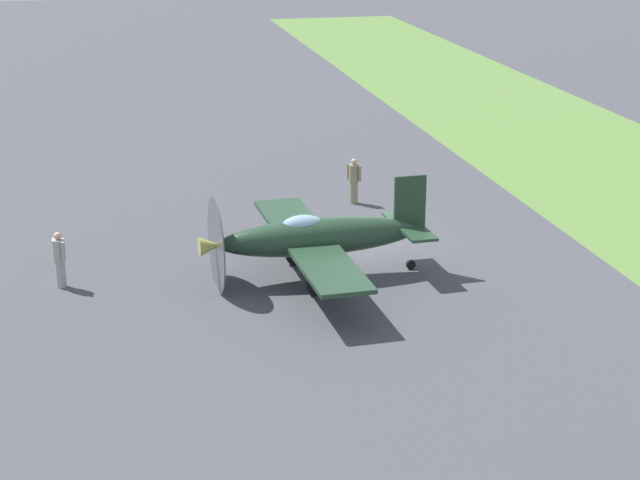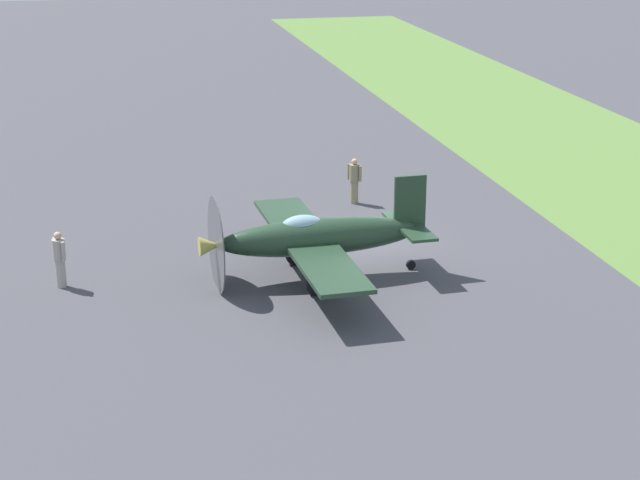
# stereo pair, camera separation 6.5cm
# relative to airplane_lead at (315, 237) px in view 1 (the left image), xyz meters

# --- Properties ---
(ground_plane) EXTENTS (160.00, 160.00, 0.00)m
(ground_plane) POSITION_rel_airplane_lead_xyz_m (2.43, -2.09, -1.33)
(ground_plane) COLOR #424247
(airplane_lead) EXTENTS (8.88, 7.03, 3.17)m
(airplane_lead) POSITION_rel_airplane_lead_xyz_m (0.00, 0.00, 0.00)
(airplane_lead) COLOR #233D28
(airplane_lead) RESTS_ON ground
(ground_crew_chief) EXTENTS (0.56, 0.38, 1.73)m
(ground_crew_chief) POSITION_rel_airplane_lead_xyz_m (0.91, 7.57, -0.41)
(ground_crew_chief) COLOR #9E998E
(ground_crew_chief) RESTS_ON ground
(ground_crew_mechanic) EXTENTS (0.50, 0.46, 1.73)m
(ground_crew_mechanic) POSITION_rel_airplane_lead_xyz_m (7.37, -3.06, -0.41)
(ground_crew_mechanic) COLOR #847A5B
(ground_crew_mechanic) RESTS_ON ground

